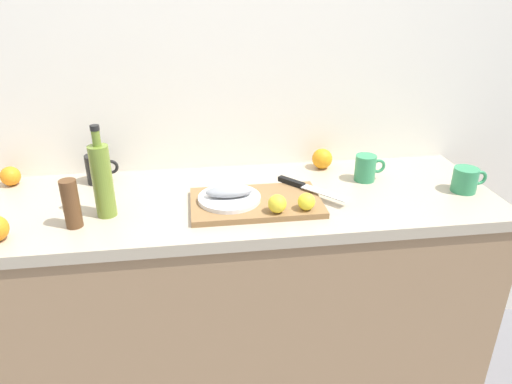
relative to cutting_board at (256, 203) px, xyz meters
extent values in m
cube|color=white|center=(-0.13, 0.40, 0.34)|extent=(3.20, 0.05, 2.50)
cube|color=#9E7A56|center=(-0.13, 0.07, -0.48)|extent=(2.00, 0.58, 0.86)
cube|color=#B7A88E|center=(-0.13, 0.07, -0.03)|extent=(2.00, 0.60, 0.04)
cube|color=olive|center=(0.00, 0.00, 0.00)|extent=(0.44, 0.26, 0.02)
cylinder|color=white|center=(-0.09, 0.01, 0.02)|extent=(0.21, 0.21, 0.01)
ellipsoid|color=gray|center=(-0.09, 0.01, 0.04)|extent=(0.16, 0.07, 0.04)
cube|color=silver|center=(0.24, 0.00, 0.02)|extent=(0.14, 0.16, 0.00)
cube|color=black|center=(0.15, 0.11, 0.02)|extent=(0.09, 0.10, 0.02)
sphere|color=yellow|center=(0.06, -0.10, 0.04)|extent=(0.06, 0.06, 0.06)
sphere|color=yellow|center=(0.15, -0.09, 0.04)|extent=(0.06, 0.06, 0.06)
cylinder|color=olive|center=(-0.49, 0.00, 0.11)|extent=(0.06, 0.06, 0.24)
cylinder|color=olive|center=(-0.49, 0.00, 0.25)|extent=(0.03, 0.03, 0.05)
cylinder|color=black|center=(-0.49, 0.00, 0.29)|extent=(0.03, 0.03, 0.02)
cylinder|color=#338C59|center=(0.76, 0.01, 0.03)|extent=(0.09, 0.09, 0.09)
torus|color=#338C59|center=(0.82, 0.01, 0.04)|extent=(0.06, 0.01, 0.06)
cylinder|color=#338C59|center=(0.44, 0.16, 0.04)|extent=(0.08, 0.08, 0.10)
torus|color=#338C59|center=(0.49, 0.16, 0.05)|extent=(0.06, 0.01, 0.06)
cylinder|color=black|center=(-0.57, 0.28, 0.04)|extent=(0.08, 0.08, 0.11)
torus|color=black|center=(-0.51, 0.28, 0.05)|extent=(0.06, 0.01, 0.06)
sphere|color=orange|center=(-0.88, 0.29, 0.03)|extent=(0.07, 0.07, 0.07)
sphere|color=orange|center=(0.31, 0.30, 0.03)|extent=(0.08, 0.08, 0.08)
cylinder|color=brown|center=(-0.58, -0.07, 0.07)|extent=(0.05, 0.05, 0.16)
camera|label=1|loc=(-0.20, -1.43, 0.71)|focal=33.09mm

